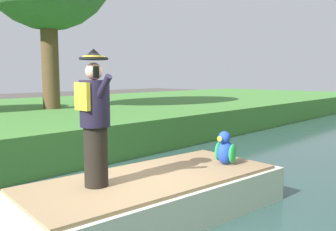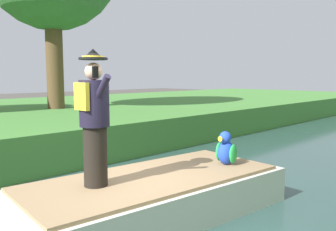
# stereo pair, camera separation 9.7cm
# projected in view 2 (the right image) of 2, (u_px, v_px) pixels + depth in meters

# --- Properties ---
(canal_water) EXTENTS (6.02, 48.00, 0.10)m
(canal_water) POSITION_uv_depth(u_px,v_px,m) (125.00, 229.00, 5.05)
(canal_water) COLOR #2D4C47
(canal_water) RESTS_ON ground
(boat) EXTENTS (2.23, 4.37, 0.61)m
(boat) POSITION_uv_depth(u_px,v_px,m) (153.00, 196.00, 5.40)
(boat) COLOR silver
(boat) RESTS_ON canal_water
(person_pirate) EXTENTS (0.61, 0.42, 1.85)m
(person_pirate) POSITION_uv_depth(u_px,v_px,m) (94.00, 119.00, 4.78)
(person_pirate) COLOR black
(person_pirate) RESTS_ON boat
(parrot_plush) EXTENTS (0.36, 0.34, 0.57)m
(parrot_plush) POSITION_uv_depth(u_px,v_px,m) (226.00, 150.00, 6.02)
(parrot_plush) COLOR blue
(parrot_plush) RESTS_ON boat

